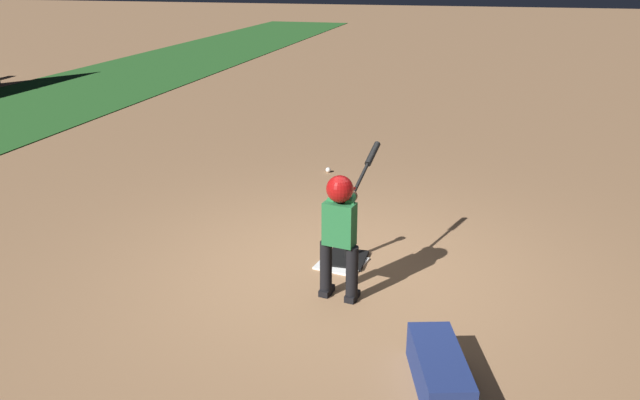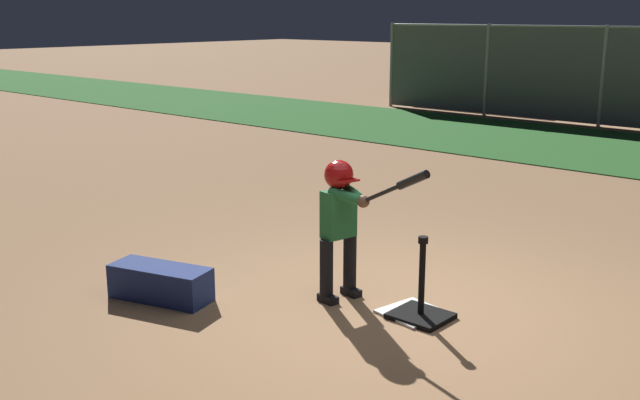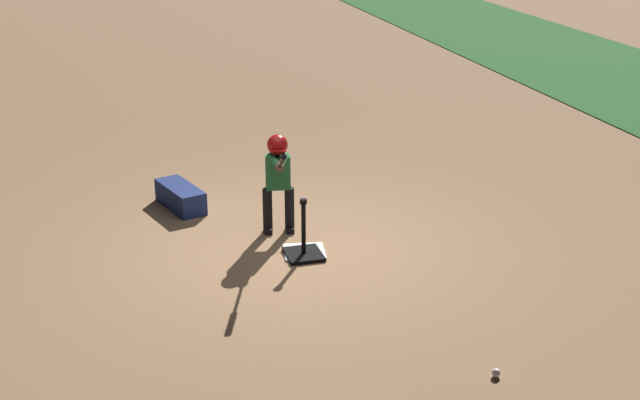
% 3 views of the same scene
% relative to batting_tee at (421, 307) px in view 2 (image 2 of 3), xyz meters
% --- Properties ---
extents(ground_plane, '(90.00, 90.00, 0.00)m').
position_rel_batting_tee_xyz_m(ground_plane, '(-0.23, -0.03, -0.09)').
color(ground_plane, '#99704C').
extents(home_plate, '(0.51, 0.51, 0.02)m').
position_rel_batting_tee_xyz_m(home_plate, '(-0.09, 0.03, -0.08)').
color(home_plate, white).
rests_on(home_plate, ground_plane).
extents(batting_tee, '(0.42, 0.38, 0.65)m').
position_rel_batting_tee_xyz_m(batting_tee, '(0.00, 0.00, 0.00)').
color(batting_tee, black).
rests_on(batting_tee, ground_plane).
extents(batter_child, '(1.06, 0.37, 1.23)m').
position_rel_batting_tee_xyz_m(batter_child, '(-0.71, -0.10, 0.65)').
color(batter_child, black).
rests_on(batter_child, ground_plane).
extents(bleachers_far_right, '(3.71, 1.75, 1.04)m').
position_rel_batting_tee_xyz_m(bleachers_far_right, '(-6.85, 12.53, 0.41)').
color(bleachers_far_right, '#93969E').
rests_on(bleachers_far_right, ground_plane).
extents(equipment_bag, '(0.90, 0.55, 0.28)m').
position_rel_batting_tee_xyz_m(equipment_bag, '(-1.82, -1.07, 0.05)').
color(equipment_bag, navy).
rests_on(equipment_bag, ground_plane).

